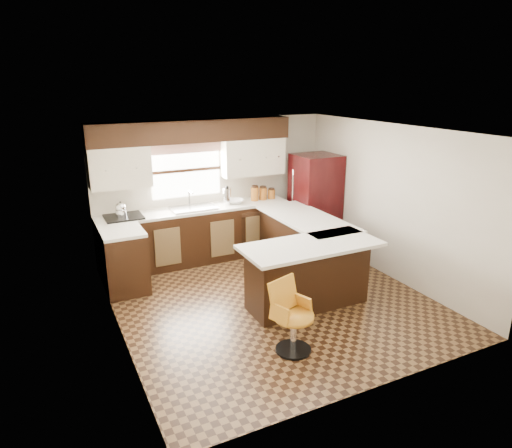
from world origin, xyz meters
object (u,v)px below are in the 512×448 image
peninsula_long (303,247)px  bar_chair (294,318)px  peninsula_return (308,275)px  refrigerator (315,203)px

peninsula_long → bar_chair: size_ratio=2.27×
peninsula_return → refrigerator: (1.33, 1.88, 0.43)m
refrigerator → bar_chair: (-2.08, -2.78, -0.45)m
peninsula_long → refrigerator: refrigerator is taller
peninsula_return → bar_chair: (-0.75, -0.90, -0.02)m
refrigerator → bar_chair: 3.50m
peninsula_long → bar_chair: (-1.27, -1.87, -0.02)m
peninsula_long → refrigerator: bearing=48.4°
peninsula_long → bar_chair: 2.26m
peninsula_long → refrigerator: (0.80, 0.91, 0.43)m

